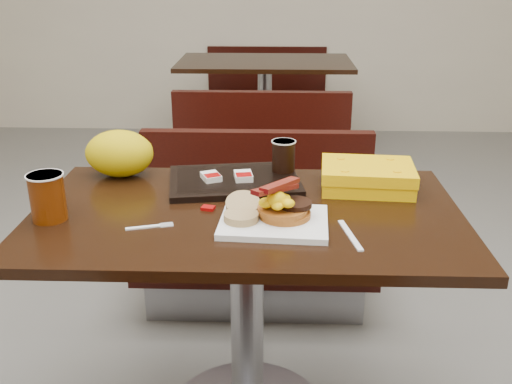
{
  "coord_description": "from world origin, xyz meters",
  "views": [
    {
      "loc": [
        0.08,
        -1.49,
        1.4
      ],
      "look_at": [
        0.03,
        -0.04,
        0.82
      ],
      "focal_mm": 40.88,
      "sensor_mm": 36.0,
      "label": 1
    }
  ],
  "objects_px": {
    "bench_far_s": "(262,144)",
    "coffee_cup_far": "(284,156)",
    "coffee_cup_near": "(47,197)",
    "hashbrown_sleeve_left": "(211,177)",
    "bench_far_n": "(266,94)",
    "bench_near_n": "(255,229)",
    "hashbrown_sleeve_right": "(243,176)",
    "table_far": "(265,113)",
    "paper_bag": "(120,153)",
    "fork": "(143,227)",
    "knife": "(350,235)",
    "pancake_stack": "(285,211)",
    "table_near": "(247,323)",
    "clamshell": "(367,177)",
    "platter": "(274,222)",
    "tray": "(234,181)"
  },
  "relations": [
    {
      "from": "clamshell",
      "to": "table_near",
      "type": "bearing_deg",
      "value": -148.62
    },
    {
      "from": "coffee_cup_far",
      "to": "pancake_stack",
      "type": "bearing_deg",
      "value": -89.93
    },
    {
      "from": "bench_near_n",
      "to": "paper_bag",
      "type": "bearing_deg",
      "value": -134.36
    },
    {
      "from": "table_near",
      "to": "bench_far_s",
      "type": "height_order",
      "value": "table_near"
    },
    {
      "from": "bench_far_s",
      "to": "bench_far_n",
      "type": "xyz_separation_m",
      "value": [
        0.0,
        1.4,
        0.0
      ]
    },
    {
      "from": "bench_near_n",
      "to": "clamshell",
      "type": "relative_size",
      "value": 3.61
    },
    {
      "from": "bench_far_n",
      "to": "knife",
      "type": "xyz_separation_m",
      "value": [
        0.27,
        -3.45,
        0.39
      ]
    },
    {
      "from": "bench_far_n",
      "to": "fork",
      "type": "xyz_separation_m",
      "value": [
        -0.27,
        -3.42,
        0.39
      ]
    },
    {
      "from": "knife",
      "to": "bench_far_n",
      "type": "bearing_deg",
      "value": 174.02
    },
    {
      "from": "hashbrown_sleeve_right",
      "to": "hashbrown_sleeve_left",
      "type": "bearing_deg",
      "value": 175.32
    },
    {
      "from": "platter",
      "to": "paper_bag",
      "type": "distance_m",
      "value": 0.62
    },
    {
      "from": "table_far",
      "to": "coffee_cup_near",
      "type": "relative_size",
      "value": 9.3
    },
    {
      "from": "coffee_cup_near",
      "to": "hashbrown_sleeve_left",
      "type": "height_order",
      "value": "coffee_cup_near"
    },
    {
      "from": "tray",
      "to": "hashbrown_sleeve_right",
      "type": "xyz_separation_m",
      "value": [
        0.03,
        -0.01,
        0.02
      ]
    },
    {
      "from": "pancake_stack",
      "to": "fork",
      "type": "height_order",
      "value": "pancake_stack"
    },
    {
      "from": "hashbrown_sleeve_left",
      "to": "hashbrown_sleeve_right",
      "type": "xyz_separation_m",
      "value": [
        0.1,
        0.01,
        0.0
      ]
    },
    {
      "from": "coffee_cup_near",
      "to": "paper_bag",
      "type": "relative_size",
      "value": 0.59
    },
    {
      "from": "pancake_stack",
      "to": "coffee_cup_far",
      "type": "height_order",
      "value": "coffee_cup_far"
    },
    {
      "from": "bench_near_n",
      "to": "pancake_stack",
      "type": "xyz_separation_m",
      "value": [
        0.11,
        -0.77,
        0.42
      ]
    },
    {
      "from": "knife",
      "to": "coffee_cup_far",
      "type": "height_order",
      "value": "coffee_cup_far"
    },
    {
      "from": "table_near",
      "to": "fork",
      "type": "xyz_separation_m",
      "value": [
        -0.27,
        -0.12,
        0.38
      ]
    },
    {
      "from": "bench_far_s",
      "to": "coffee_cup_far",
      "type": "bearing_deg",
      "value": -86.28
    },
    {
      "from": "tray",
      "to": "coffee_cup_far",
      "type": "height_order",
      "value": "coffee_cup_far"
    },
    {
      "from": "hashbrown_sleeve_left",
      "to": "coffee_cup_near",
      "type": "bearing_deg",
      "value": -170.67
    },
    {
      "from": "table_far",
      "to": "coffee_cup_near",
      "type": "xyz_separation_m",
      "value": [
        -0.53,
        -2.68,
        0.44
      ]
    },
    {
      "from": "bench_far_s",
      "to": "hashbrown_sleeve_right",
      "type": "relative_size",
      "value": 13.8
    },
    {
      "from": "bench_far_s",
      "to": "coffee_cup_near",
      "type": "relative_size",
      "value": 7.75
    },
    {
      "from": "hashbrown_sleeve_right",
      "to": "clamshell",
      "type": "distance_m",
      "value": 0.38
    },
    {
      "from": "bench_near_n",
      "to": "table_far",
      "type": "height_order",
      "value": "table_far"
    },
    {
      "from": "table_far",
      "to": "platter",
      "type": "bearing_deg",
      "value": -88.36
    },
    {
      "from": "pancake_stack",
      "to": "clamshell",
      "type": "relative_size",
      "value": 0.5
    },
    {
      "from": "bench_far_n",
      "to": "table_far",
      "type": "bearing_deg",
      "value": -90.0
    },
    {
      "from": "clamshell",
      "to": "pancake_stack",
      "type": "bearing_deg",
      "value": -130.3
    },
    {
      "from": "bench_far_s",
      "to": "knife",
      "type": "distance_m",
      "value": 2.11
    },
    {
      "from": "coffee_cup_near",
      "to": "coffee_cup_far",
      "type": "xyz_separation_m",
      "value": [
        0.63,
        0.36,
        0.0
      ]
    },
    {
      "from": "fork",
      "to": "knife",
      "type": "bearing_deg",
      "value": -19.35
    },
    {
      "from": "platter",
      "to": "coffee_cup_near",
      "type": "relative_size",
      "value": 2.19
    },
    {
      "from": "bench_far_n",
      "to": "platter",
      "type": "bearing_deg",
      "value": -88.7
    },
    {
      "from": "tray",
      "to": "hashbrown_sleeve_left",
      "type": "height_order",
      "value": "hashbrown_sleeve_left"
    },
    {
      "from": "paper_bag",
      "to": "coffee_cup_near",
      "type": "bearing_deg",
      "value": -107.0
    },
    {
      "from": "hashbrown_sleeve_left",
      "to": "pancake_stack",
      "type": "bearing_deg",
      "value": -74.1
    },
    {
      "from": "knife",
      "to": "hashbrown_sleeve_left",
      "type": "height_order",
      "value": "hashbrown_sleeve_left"
    },
    {
      "from": "platter",
      "to": "coffee_cup_far",
      "type": "xyz_separation_m",
      "value": [
        0.03,
        0.37,
        0.06
      ]
    },
    {
      "from": "coffee_cup_near",
      "to": "knife",
      "type": "xyz_separation_m",
      "value": [
        0.8,
        -0.07,
        -0.06
      ]
    },
    {
      "from": "bench_far_s",
      "to": "bench_near_n",
      "type": "bearing_deg",
      "value": -90.0
    },
    {
      "from": "bench_near_n",
      "to": "fork",
      "type": "bearing_deg",
      "value": -107.87
    },
    {
      "from": "pancake_stack",
      "to": "hashbrown_sleeve_right",
      "type": "relative_size",
      "value": 1.92
    },
    {
      "from": "table_far",
      "to": "paper_bag",
      "type": "bearing_deg",
      "value": -100.23
    },
    {
      "from": "bench_near_n",
      "to": "coffee_cup_far",
      "type": "xyz_separation_m",
      "value": [
        0.11,
        -0.42,
        0.46
      ]
    },
    {
      "from": "bench_near_n",
      "to": "table_near",
      "type": "bearing_deg",
      "value": -90.0
    }
  ]
}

